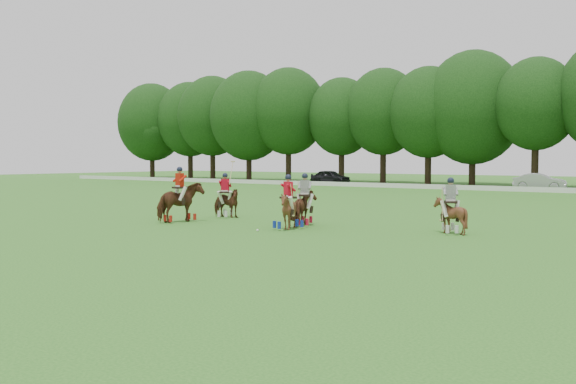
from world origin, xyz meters
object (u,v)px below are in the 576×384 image
Objects in this scene: car_mid at (540,181)px; polo_red_c at (288,210)px; car_left at (330,177)px; polo_stripe_b at (450,214)px; polo_red_a at (180,202)px; polo_red_b at (225,202)px; polo_ball at (258,230)px; polo_stripe_a at (305,207)px.

polo_red_c is (0.91, -39.89, 0.03)m from car_mid.
car_left is at bearing 81.22° from car_mid.
car_mid is at bearing 100.12° from polo_stripe_b.
polo_red_b is (0.09, 2.90, -0.16)m from polo_red_a.
polo_red_a is (17.82, -40.39, 0.13)m from car_left.
polo_red_a reaches higher than car_left.
polo_ball is at bearing -149.46° from polo_stripe_b.
polo_stripe_b is (29.20, -37.39, -0.04)m from car_left.
polo_red_b is at bearing 170.94° from polo_stripe_a.
polo_red_a is 5.64m from polo_red_c.
polo_red_b is at bearing -152.37° from car_left.
polo_stripe_a is at bearing -171.30° from polo_stripe_b.
polo_stripe_b is (11.29, 0.09, -0.00)m from polo_red_b.
car_left is 44.77m from polo_stripe_a.
polo_red_b is 1.22× the size of polo_red_c.
polo_stripe_a reaches higher than car_mid.
polo_red_a reaches higher than polo_stripe_a.
car_left is 2.09× the size of polo_red_c.
polo_red_b is at bearing -179.55° from polo_stripe_b.
polo_ball is (-6.33, -3.74, -0.70)m from polo_stripe_b.
car_left is 51.08× the size of polo_ball.
polo_red_b is 5.31m from polo_stripe_a.
polo_stripe_b is at bearing 23.43° from polo_red_c.
car_left is 41.54m from polo_red_b.
polo_red_b reaches higher than polo_ball.
polo_red_b is (-4.62, -37.48, -0.00)m from car_mid.
polo_ball is (-0.29, -2.81, -0.75)m from polo_stripe_a.
polo_stripe_a reaches higher than polo_red_c.
polo_stripe_a is (5.33, 2.07, -0.12)m from polo_red_a.
polo_red_b is 1.27× the size of polo_stripe_b.
polo_red_a is 1.16× the size of polo_stripe_b.
polo_red_a is at bearing -154.10° from car_left.
polo_stripe_b is 23.57× the size of polo_ball.
polo_red_a is 27.44× the size of polo_ball.
polo_stripe_a is (5.24, -0.84, 0.04)m from polo_red_b.
polo_red_c is at bearing -79.75° from polo_stripe_a.
polo_ball is (4.96, -3.65, -0.70)m from polo_red_b.
polo_red_c is (5.62, 0.50, -0.13)m from polo_red_a.
car_mid is at bearing -87.91° from car_left.
car_mid is 50.63× the size of polo_ball.
car_mid is 2.06× the size of polo_stripe_a.
car_left is at bearing 113.81° from polo_red_a.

